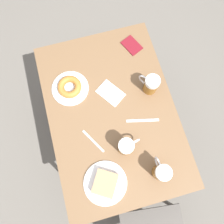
{
  "coord_description": "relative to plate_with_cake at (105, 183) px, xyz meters",
  "views": [
    {
      "loc": [
        0.09,
        0.32,
        1.97
      ],
      "look_at": [
        0.0,
        0.0,
        0.74
      ],
      "focal_mm": 35.0,
      "sensor_mm": 36.0,
      "label": 1
    }
  ],
  "objects": [
    {
      "name": "fork",
      "position": [
        0.01,
        -0.24,
        -0.02
      ],
      "size": [
        0.1,
        0.16,
        0.0
      ],
      "rotation": [
        0.0,
        0.0,
        3.67
      ],
      "color": "silver",
      "rests_on": "table"
    },
    {
      "name": "plate_with_cake",
      "position": [
        0.0,
        0.0,
        0.0
      ],
      "size": [
        0.24,
        0.24,
        0.05
      ],
      "color": "silver",
      "rests_on": "table"
    },
    {
      "name": "knife",
      "position": [
        -0.3,
        -0.28,
        -0.02
      ],
      "size": [
        0.19,
        0.06,
        0.0
      ],
      "rotation": [
        0.0,
        0.0,
        4.48
      ],
      "color": "silver",
      "rests_on": "table"
    },
    {
      "name": "napkin_folded",
      "position": [
        -0.17,
        -0.49,
        -0.02
      ],
      "size": [
        0.17,
        0.19,
        0.0
      ],
      "rotation": [
        0.0,
        0.0,
        2.18
      ],
      "color": "white",
      "rests_on": "table"
    },
    {
      "name": "table",
      "position": [
        -0.14,
        -0.37,
        -0.08
      ],
      "size": [
        0.75,
        1.09,
        0.72
      ],
      "color": "brown",
      "rests_on": "ground_plane"
    },
    {
      "name": "plate_with_donut",
      "position": [
        0.06,
        -0.59,
        0.0
      ],
      "size": [
        0.22,
        0.22,
        0.05
      ],
      "color": "silver",
      "rests_on": "table"
    },
    {
      "name": "passport_near_edge",
      "position": [
        -0.38,
        -0.77,
        -0.02
      ],
      "size": [
        0.13,
        0.15,
        0.01
      ],
      "rotation": [
        0.0,
        0.0,
        0.43
      ],
      "color": "maroon",
      "rests_on": "table"
    },
    {
      "name": "beer_mug_center",
      "position": [
        -0.3,
        0.02,
        0.05
      ],
      "size": [
        0.08,
        0.13,
        0.13
      ],
      "color": "#8C5619",
      "rests_on": "table"
    },
    {
      "name": "beer_mug_right",
      "position": [
        -0.16,
        -0.15,
        0.05
      ],
      "size": [
        0.13,
        0.08,
        0.13
      ],
      "color": "#8C5619",
      "rests_on": "table"
    },
    {
      "name": "ground_plane",
      "position": [
        -0.14,
        -0.37,
        -0.74
      ],
      "size": [
        8.0,
        8.0,
        0.0
      ],
      "primitive_type": "plane",
      "color": "#666059"
    },
    {
      "name": "beer_mug_left",
      "position": [
        -0.4,
        -0.46,
        0.05
      ],
      "size": [
        0.1,
        0.11,
        0.13
      ],
      "color": "#8C5619",
      "rests_on": "table"
    }
  ]
}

